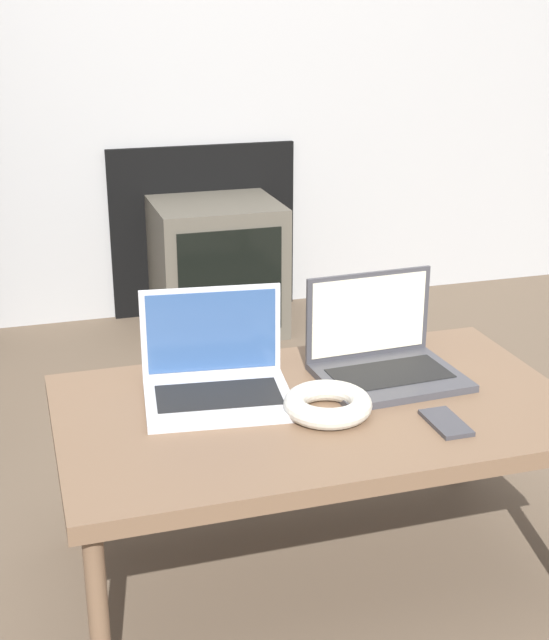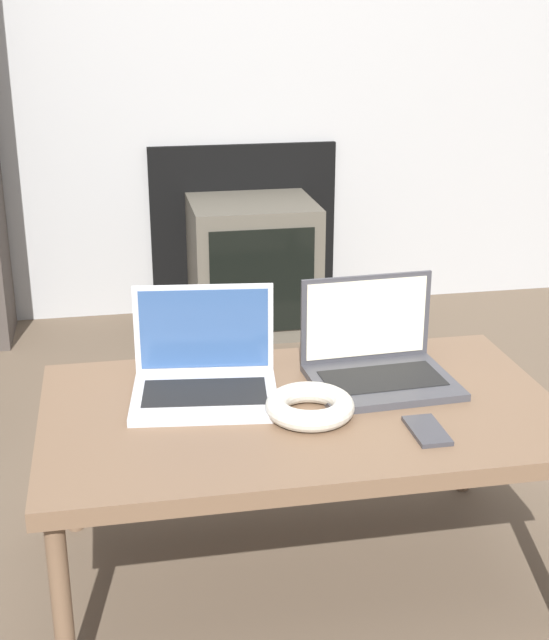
# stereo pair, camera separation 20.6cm
# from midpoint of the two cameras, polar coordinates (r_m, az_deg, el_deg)

# --- Properties ---
(ground_plane) EXTENTS (14.00, 14.00, 0.00)m
(ground_plane) POSITION_cam_midpoint_polar(r_m,az_deg,el_deg) (1.92, 0.89, -18.44)
(ground_plane) COLOR brown
(table) EXTENTS (1.05, 0.62, 0.41)m
(table) POSITION_cam_midpoint_polar(r_m,az_deg,el_deg) (1.84, -0.51, -6.42)
(table) COLOR brown
(table) RESTS_ON ground_plane
(laptop_left) EXTENTS (0.33, 0.27, 0.21)m
(laptop_left) POSITION_cam_midpoint_polar(r_m,az_deg,el_deg) (1.87, -6.95, -3.59)
(laptop_left) COLOR #B2B2B7
(laptop_left) RESTS_ON table
(laptop_right) EXTENTS (0.31, 0.26, 0.21)m
(laptop_right) POSITION_cam_midpoint_polar(r_m,az_deg,el_deg) (1.96, 3.93, -2.32)
(laptop_right) COLOR #38383D
(laptop_right) RESTS_ON table
(headphones) EXTENTS (0.18, 0.18, 0.04)m
(headphones) POSITION_cam_midpoint_polar(r_m,az_deg,el_deg) (1.78, 0.10, -5.49)
(headphones) COLOR beige
(headphones) RESTS_ON table
(phone) EXTENTS (0.06, 0.12, 0.01)m
(phone) POSITION_cam_midpoint_polar(r_m,az_deg,el_deg) (1.76, 7.62, -6.61)
(phone) COLOR #333338
(phone) RESTS_ON table
(tv) EXTENTS (0.46, 0.42, 0.48)m
(tv) POSITION_cam_midpoint_polar(r_m,az_deg,el_deg) (3.33, -5.48, 3.41)
(tv) COLOR #4C473D
(tv) RESTS_ON ground_plane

